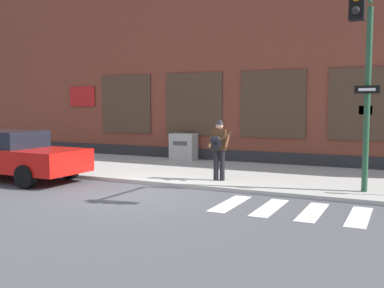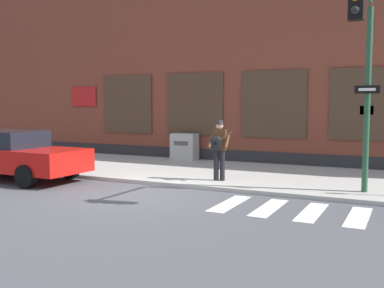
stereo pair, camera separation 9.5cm
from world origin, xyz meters
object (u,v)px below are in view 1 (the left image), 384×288
(busker, at_px, (219,146))
(utility_box, at_px, (184,147))
(traffic_light, at_px, (364,56))
(red_car, at_px, (15,155))

(busker, xyz_separation_m, utility_box, (-3.16, 3.98, -0.47))
(busker, relative_size, traffic_light, 0.36)
(busker, bearing_deg, traffic_light, -12.64)
(busker, relative_size, utility_box, 1.66)
(traffic_light, bearing_deg, busker, 167.36)
(busker, height_order, traffic_light, traffic_light)
(red_car, height_order, utility_box, red_car)
(red_car, distance_m, utility_box, 6.63)
(red_car, distance_m, traffic_light, 10.38)
(traffic_light, xyz_separation_m, utility_box, (-7.13, 4.87, -2.81))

